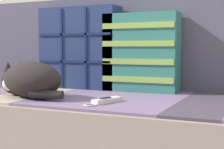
% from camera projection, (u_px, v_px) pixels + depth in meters
% --- Properties ---
extents(couch, '(2.11, 0.82, 0.44)m').
position_uv_depth(couch, '(98.00, 141.00, 1.61)').
color(couch, '#3D3838').
rests_on(couch, ground_plane).
extents(sofa_backrest, '(2.06, 0.14, 0.49)m').
position_uv_depth(sofa_backrest, '(125.00, 43.00, 1.88)').
color(sofa_backrest, '#514C60').
rests_on(sofa_backrest, couch).
extents(throw_pillow_quilted, '(0.44, 0.14, 0.43)m').
position_uv_depth(throw_pillow_quilted, '(80.00, 48.00, 1.84)').
color(throw_pillow_quilted, navy).
rests_on(throw_pillow_quilted, couch).
extents(throw_pillow_striped, '(0.37, 0.14, 0.38)m').
position_uv_depth(throw_pillow_striped, '(141.00, 53.00, 1.69)').
color(throw_pillow_striped, '#337A70').
rests_on(throw_pillow_striped, couch).
extents(sleeping_cat, '(0.38, 0.28, 0.16)m').
position_uv_depth(sleeping_cat, '(28.00, 80.00, 1.49)').
color(sleeping_cat, black).
rests_on(sleeping_cat, couch).
extents(game_remote_near, '(0.10, 0.19, 0.02)m').
position_uv_depth(game_remote_near, '(106.00, 101.00, 1.33)').
color(game_remote_near, white).
rests_on(game_remote_near, couch).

